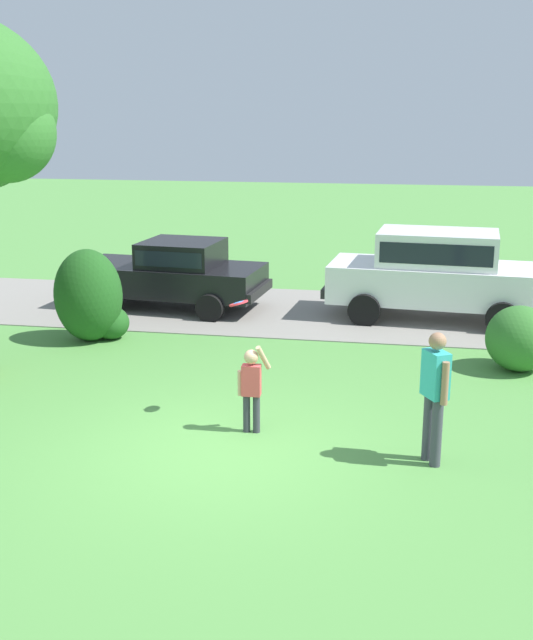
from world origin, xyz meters
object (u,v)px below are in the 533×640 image
(parked_suv, at_px, (436,270))
(adult_onlooker, at_px, (435,391))
(parked_sedan, at_px, (173,272))
(frisbee, at_px, (239,303))
(child_thrower, at_px, (251,384))

(parked_suv, distance_m, adult_onlooker, 7.36)
(parked_sedan, height_order, frisbee, frisbee)
(parked_sedan, xyz_separation_m, frisbee, (2.86, -6.18, 0.87))
(parked_suv, xyz_separation_m, frisbee, (-2.99, -6.22, 0.64))
(parked_sedan, relative_size, frisbee, 16.10)
(frisbee, relative_size, adult_onlooker, 0.16)
(parked_sedan, height_order, child_thrower, parked_sedan)
(parked_suv, bearing_deg, adult_onlooker, -91.79)
(child_thrower, bearing_deg, frisbee, 117.60)
(parked_sedan, distance_m, frisbee, 6.87)
(child_thrower, height_order, adult_onlooker, adult_onlooker)
(parked_sedan, xyz_separation_m, adult_onlooker, (5.62, -7.32, 0.13))
(child_thrower, bearing_deg, adult_onlooker, -12.99)
(frisbee, bearing_deg, adult_onlooker, -22.36)
(adult_onlooker, bearing_deg, parked_suv, 88.21)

